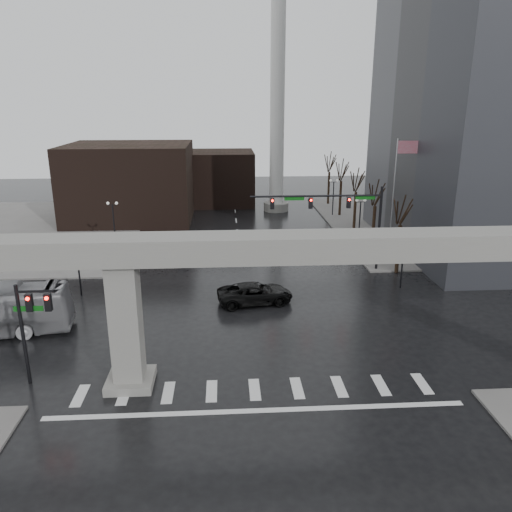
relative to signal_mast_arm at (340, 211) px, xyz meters
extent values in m
plane|color=black|center=(-8.99, -18.80, -5.83)|extent=(160.00, 160.00, 0.00)
cube|color=slate|center=(17.01, 17.20, -5.75)|extent=(28.00, 36.00, 0.15)
cube|color=slate|center=(-34.99, 17.20, -5.75)|extent=(28.00, 36.00, 0.15)
cube|color=gray|center=(-8.99, -18.80, 2.17)|extent=(48.00, 2.20, 1.40)
cube|color=gray|center=(-15.99, -18.80, -2.18)|extent=(1.60, 1.60, 7.30)
cube|color=gray|center=(-15.99, -18.80, -5.58)|extent=(2.60, 2.60, 0.50)
cube|color=black|center=(-22.99, 23.20, -0.83)|extent=(16.00, 14.00, 10.00)
cube|color=black|center=(-10.99, 33.20, -1.83)|extent=(10.00, 10.00, 8.00)
cylinder|color=silver|center=(-2.99, 27.20, 9.17)|extent=(2.00, 2.00, 30.00)
cylinder|color=gray|center=(-2.99, 27.20, -5.23)|extent=(3.60, 3.60, 1.20)
cylinder|color=black|center=(3.81, 0.00, -1.83)|extent=(0.24, 0.24, 8.00)
cylinder|color=black|center=(-2.19, 0.00, 1.37)|extent=(12.00, 0.18, 0.18)
cube|color=black|center=(0.81, 0.00, 0.72)|extent=(0.35, 0.30, 1.00)
cube|color=black|center=(-2.69, 0.00, 0.72)|extent=(0.35, 0.30, 1.00)
cube|color=black|center=(-6.19, 0.00, 0.72)|extent=(0.35, 0.30, 1.00)
sphere|color=#FF0C05|center=(0.81, -0.18, 1.02)|extent=(0.20, 0.20, 0.20)
cube|color=#0C5410|center=(2.31, 0.00, 1.17)|extent=(1.80, 0.05, 0.35)
cube|color=#0C5410|center=(-4.19, 0.00, 1.17)|extent=(1.80, 0.05, 0.35)
cylinder|color=black|center=(-21.79, -18.30, -2.83)|extent=(0.20, 0.20, 6.00)
cylinder|color=black|center=(-20.79, -18.30, -0.23)|extent=(2.00, 0.14, 0.14)
cube|color=black|center=(-21.19, -18.30, -0.88)|extent=(0.35, 0.30, 1.00)
cube|color=black|center=(-20.19, -18.30, -0.88)|extent=(0.35, 0.30, 1.00)
cube|color=#0C5410|center=(-21.29, -18.30, -1.23)|extent=(1.60, 0.05, 0.30)
cylinder|color=silver|center=(6.01, 3.20, 0.17)|extent=(0.12, 0.12, 12.00)
cube|color=red|center=(7.01, 3.20, 5.37)|extent=(2.00, 0.03, 1.20)
cylinder|color=black|center=(4.51, -4.80, -3.43)|extent=(0.14, 0.14, 4.80)
cube|color=black|center=(4.51, -4.80, -1.08)|extent=(0.90, 0.06, 0.06)
sphere|color=silver|center=(4.06, -4.80, -0.88)|extent=(0.32, 0.32, 0.32)
sphere|color=silver|center=(4.96, -4.80, -0.88)|extent=(0.32, 0.32, 0.32)
cylinder|color=black|center=(4.51, 9.20, -3.43)|extent=(0.14, 0.14, 4.80)
cube|color=black|center=(4.51, 9.20, -1.08)|extent=(0.90, 0.06, 0.06)
sphere|color=silver|center=(4.06, 9.20, -0.88)|extent=(0.32, 0.32, 0.32)
sphere|color=silver|center=(4.96, 9.20, -0.88)|extent=(0.32, 0.32, 0.32)
cylinder|color=black|center=(4.51, 23.20, -3.43)|extent=(0.14, 0.14, 4.80)
cube|color=black|center=(4.51, 23.20, -1.08)|extent=(0.90, 0.06, 0.06)
sphere|color=silver|center=(4.06, 23.20, -0.88)|extent=(0.32, 0.32, 0.32)
sphere|color=silver|center=(4.96, 23.20, -0.88)|extent=(0.32, 0.32, 0.32)
cylinder|color=black|center=(-22.49, -4.80, -3.43)|extent=(0.14, 0.14, 4.80)
cube|color=black|center=(-22.49, -4.80, -1.08)|extent=(0.90, 0.06, 0.06)
sphere|color=silver|center=(-22.94, -4.80, -0.88)|extent=(0.32, 0.32, 0.32)
sphere|color=silver|center=(-22.04, -4.80, -0.88)|extent=(0.32, 0.32, 0.32)
cylinder|color=black|center=(-22.49, 9.20, -3.43)|extent=(0.14, 0.14, 4.80)
cube|color=black|center=(-22.49, 9.20, -1.08)|extent=(0.90, 0.06, 0.06)
sphere|color=silver|center=(-22.94, 9.20, -0.88)|extent=(0.32, 0.32, 0.32)
sphere|color=silver|center=(-22.04, 9.20, -0.88)|extent=(0.32, 0.32, 0.32)
cylinder|color=black|center=(-22.49, 23.20, -3.43)|extent=(0.14, 0.14, 4.80)
cube|color=black|center=(-22.49, 23.20, -1.08)|extent=(0.90, 0.06, 0.06)
sphere|color=silver|center=(-22.94, 23.20, -0.88)|extent=(0.32, 0.32, 0.32)
sphere|color=silver|center=(-22.04, 23.20, -0.88)|extent=(0.32, 0.32, 0.32)
cylinder|color=black|center=(5.51, -0.80, -3.55)|extent=(0.34, 0.34, 4.55)
cylinder|color=black|center=(5.51, -0.80, 0.18)|extent=(0.12, 1.52, 2.98)
cylinder|color=black|center=(6.01, -0.55, -0.05)|extent=(0.83, 1.14, 2.51)
cylinder|color=black|center=(5.51, 7.20, -3.50)|extent=(0.34, 0.34, 4.66)
cylinder|color=black|center=(5.51, 7.20, 0.32)|extent=(0.12, 1.55, 3.05)
cylinder|color=black|center=(6.01, 7.45, 0.08)|extent=(0.85, 1.16, 2.57)
cylinder|color=black|center=(5.51, 15.20, -3.45)|extent=(0.34, 0.34, 4.76)
cylinder|color=black|center=(5.51, 15.20, 0.46)|extent=(0.12, 1.59, 3.11)
cylinder|color=black|center=(6.01, 15.45, 0.22)|extent=(0.86, 1.18, 2.62)
cylinder|color=black|center=(5.51, 23.20, -3.40)|extent=(0.34, 0.34, 4.87)
cylinder|color=black|center=(5.51, 23.20, 0.60)|extent=(0.12, 1.62, 3.18)
cylinder|color=black|center=(6.01, 23.45, 0.35)|extent=(0.88, 1.20, 2.68)
cylinder|color=black|center=(5.51, 31.20, -3.34)|extent=(0.34, 0.34, 4.97)
cylinder|color=black|center=(5.51, 31.20, 0.74)|extent=(0.12, 1.65, 3.25)
cylinder|color=black|center=(6.01, 31.45, 0.48)|extent=(0.89, 1.23, 2.74)
imported|color=black|center=(-8.20, -7.39, -5.00)|extent=(6.31, 3.65, 1.65)
imported|color=black|center=(-14.67, 4.53, -5.10)|extent=(1.82, 4.33, 1.46)
camera|label=1|loc=(-10.46, -44.14, 9.66)|focal=35.00mm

